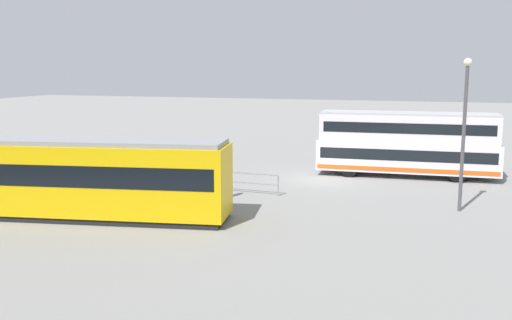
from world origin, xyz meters
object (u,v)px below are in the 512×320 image
pedestrian_near_railing (227,178)px  street_lamp (464,123)px  double_decker_bus (407,144)px  tram_yellow (70,177)px  info_sign (139,156)px

pedestrian_near_railing → street_lamp: bearing=-176.0°
double_decker_bus → tram_yellow: double_decker_bus is taller
street_lamp → double_decker_bus: bearing=-70.1°
double_decker_bus → pedestrian_near_railing: bearing=46.7°
street_lamp → tram_yellow: bearing=21.2°
info_sign → street_lamp: 16.64m
tram_yellow → pedestrian_near_railing: 7.56m
double_decker_bus → pedestrian_near_railing: double_decker_bus is taller
tram_yellow → street_lamp: size_ratio=2.05×
pedestrian_near_railing → street_lamp: (-10.95, -0.77, 2.98)m
tram_yellow → info_sign: (0.37, -6.70, -0.10)m
tram_yellow → info_sign: tram_yellow is taller
tram_yellow → info_sign: bearing=-86.8°
pedestrian_near_railing → info_sign: (5.52, -1.21, 0.66)m
pedestrian_near_railing → street_lamp: street_lamp is taller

